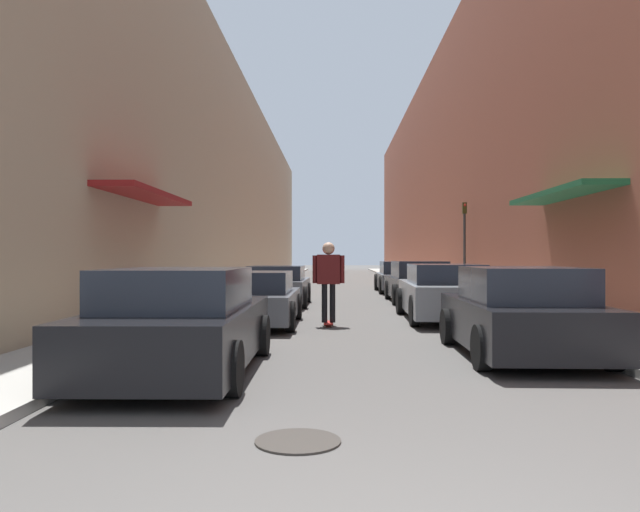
{
  "coord_description": "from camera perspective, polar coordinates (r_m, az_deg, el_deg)",
  "views": [
    {
      "loc": [
        -0.41,
        -2.51,
        1.51
      ],
      "look_at": [
        -0.73,
        11.48,
        1.51
      ],
      "focal_mm": 35.0,
      "sensor_mm": 36.0,
      "label": 1
    }
  ],
  "objects": [
    {
      "name": "parked_car_right_1",
      "position": [
        14.97,
        11.23,
        -3.31
      ],
      "size": [
        1.9,
        4.63,
        1.32
      ],
      "color": "gray",
      "rests_on": "ground"
    },
    {
      "name": "traffic_light",
      "position": [
        25.42,
        13.08,
        1.77
      ],
      "size": [
        0.16,
        0.22,
        3.52
      ],
      "color": "#2D2D2D",
      "rests_on": "curb_strip_right"
    },
    {
      "name": "ground",
      "position": [
        29.12,
        2.12,
        -2.97
      ],
      "size": [
        146.08,
        146.08,
        0.0
      ],
      "primitive_type": "plane",
      "color": "#4C4947"
    },
    {
      "name": "parked_car_right_2",
      "position": [
        20.59,
        8.98,
        -2.41
      ],
      "size": [
        1.93,
        4.36,
        1.34
      ],
      "color": "#232326",
      "rests_on": "ground"
    },
    {
      "name": "curb_strip_right",
      "position": [
        36.04,
        8.69,
        -2.3
      ],
      "size": [
        1.8,
        66.4,
        0.12
      ],
      "color": "#A3A099",
      "rests_on": "ground"
    },
    {
      "name": "parked_car_right_0",
      "position": [
        9.84,
        17.85,
        -5.07
      ],
      "size": [
        1.88,
        4.0,
        1.34
      ],
      "color": "black",
      "rests_on": "ground"
    },
    {
      "name": "parked_car_left_1",
      "position": [
        13.64,
        -6.24,
        -3.94
      ],
      "size": [
        2.02,
        3.99,
        1.17
      ],
      "color": "#515459",
      "rests_on": "ground"
    },
    {
      "name": "building_row_right",
      "position": [
        36.81,
        13.21,
        7.51
      ],
      "size": [
        4.9,
        66.4,
        12.64
      ],
      "color": "brown",
      "rests_on": "ground"
    },
    {
      "name": "curb_strip_left",
      "position": [
        35.95,
        -4.76,
        -2.31
      ],
      "size": [
        1.8,
        66.4,
        0.12
      ],
      "color": "#A3A099",
      "rests_on": "ground"
    },
    {
      "name": "parked_car_right_3",
      "position": [
        26.15,
        7.42,
        -1.93
      ],
      "size": [
        2.01,
        4.53,
        1.29
      ],
      "color": "#515459",
      "rests_on": "ground"
    },
    {
      "name": "manhole_cover",
      "position": [
        5.26,
        -2.04,
        -16.56
      ],
      "size": [
        0.7,
        0.7,
        0.02
      ],
      "color": "#332D28",
      "rests_on": "ground"
    },
    {
      "name": "skateboarder",
      "position": [
        13.45,
        0.78,
        -1.68
      ],
      "size": [
        0.69,
        0.78,
        1.8
      ],
      "color": "#B2231E",
      "rests_on": "ground"
    },
    {
      "name": "building_row_left",
      "position": [
        36.55,
        -9.31,
        6.17
      ],
      "size": [
        4.9,
        66.4,
        10.88
      ],
      "color": "tan",
      "rests_on": "ground"
    },
    {
      "name": "parked_car_left_2",
      "position": [
        19.08,
        -3.93,
        -2.75
      ],
      "size": [
        1.93,
        3.98,
        1.21
      ],
      "color": "#515459",
      "rests_on": "ground"
    },
    {
      "name": "parked_car_left_0",
      "position": [
        8.24,
        -12.53,
        -6.0
      ],
      "size": [
        1.93,
        4.51,
        1.35
      ],
      "color": "black",
      "rests_on": "ground"
    }
  ]
}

